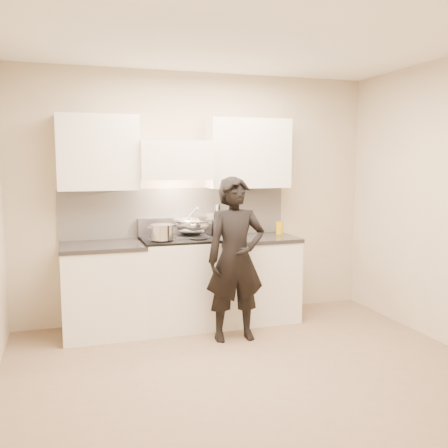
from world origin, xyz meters
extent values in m
plane|color=#826D54|center=(0.00, 0.00, 0.00)|extent=(4.00, 4.00, 0.00)
cube|color=beige|center=(0.00, 1.75, 1.35)|extent=(4.00, 0.04, 2.70)
cube|color=beige|center=(0.00, -1.75, 1.35)|extent=(4.00, 0.04, 2.70)
cube|color=white|center=(0.00, 0.00, 2.69)|extent=(4.00, 3.50, 0.02)
cube|color=beige|center=(-0.25, 1.74, 1.19)|extent=(2.50, 0.02, 0.53)
cube|color=#9897AA|center=(-0.30, 1.70, 1.03)|extent=(0.76, 0.08, 0.20)
cube|color=white|center=(-0.30, 1.55, 1.75)|extent=(0.76, 0.40, 0.40)
cylinder|color=silver|center=(-0.30, 1.37, 1.57)|extent=(0.66, 0.02, 0.02)
cube|color=white|center=(0.53, 1.58, 1.83)|extent=(0.90, 0.33, 0.75)
cube|color=white|center=(-1.08, 1.58, 1.83)|extent=(0.80, 0.33, 0.75)
cube|color=beige|center=(0.13, 1.73, 1.10)|extent=(0.08, 0.01, 0.12)
cube|color=white|center=(-0.30, 1.43, 0.46)|extent=(0.76, 0.65, 0.92)
cube|color=black|center=(-0.30, 1.43, 0.93)|extent=(0.76, 0.65, 0.02)
cube|color=#B2B1B5|center=(-0.14, 1.54, 0.95)|extent=(0.36, 0.34, 0.01)
cylinder|color=silver|center=(-0.30, 1.13, 0.78)|extent=(0.62, 0.02, 0.02)
cylinder|color=black|center=(-0.48, 1.28, 0.95)|extent=(0.18, 0.18, 0.01)
cylinder|color=black|center=(-0.12, 1.28, 0.95)|extent=(0.18, 0.18, 0.01)
cylinder|color=black|center=(-0.48, 1.57, 0.95)|extent=(0.18, 0.18, 0.01)
cylinder|color=black|center=(-0.12, 1.57, 0.95)|extent=(0.18, 0.18, 0.01)
cube|color=white|center=(0.53, 1.43, 0.44)|extent=(0.90, 0.65, 0.88)
cube|color=black|center=(0.53, 1.43, 0.90)|extent=(0.92, 0.67, 0.04)
cube|color=white|center=(-1.08, 1.43, 0.44)|extent=(0.80, 0.65, 0.88)
cube|color=black|center=(-1.08, 1.43, 0.90)|extent=(0.82, 0.67, 0.04)
ellipsoid|color=silver|center=(-0.12, 1.54, 1.06)|extent=(0.38, 0.38, 0.21)
torus|color=silver|center=(-0.12, 1.54, 1.11)|extent=(0.40, 0.40, 0.02)
ellipsoid|color=#C3B08B|center=(-0.12, 1.54, 1.05)|extent=(0.22, 0.22, 0.10)
cylinder|color=white|center=(-0.18, 1.39, 1.18)|extent=(0.12, 0.27, 0.20)
cylinder|color=silver|center=(-0.50, 1.28, 1.04)|extent=(0.29, 0.29, 0.15)
cube|color=silver|center=(-0.63, 1.24, 1.09)|extent=(0.05, 0.04, 0.01)
cube|color=silver|center=(-0.37, 1.32, 1.09)|extent=(0.05, 0.04, 0.01)
cylinder|color=#9897AA|center=(0.17, 1.59, 1.01)|extent=(0.13, 0.13, 0.18)
cylinder|color=black|center=(0.20, 1.59, 1.10)|extent=(0.02, 0.02, 0.33)
cylinder|color=white|center=(0.19, 1.61, 1.10)|extent=(0.02, 0.02, 0.33)
cylinder|color=#9897AA|center=(0.17, 1.61, 1.10)|extent=(0.02, 0.02, 0.33)
cylinder|color=black|center=(0.15, 1.60, 1.10)|extent=(0.02, 0.02, 0.33)
cylinder|color=#9897AA|center=(0.15, 1.58, 1.10)|extent=(0.02, 0.02, 0.33)
cylinder|color=white|center=(0.16, 1.56, 1.10)|extent=(0.02, 0.02, 0.33)
cylinder|color=black|center=(0.18, 1.56, 1.10)|extent=(0.02, 0.02, 0.33)
cylinder|color=#9897AA|center=(0.20, 1.57, 1.10)|extent=(0.02, 0.02, 0.33)
cylinder|color=#C14C16|center=(0.41, 1.58, 0.96)|extent=(0.04, 0.04, 0.07)
cylinder|color=#B93D19|center=(0.41, 1.58, 1.01)|extent=(0.04, 0.04, 0.02)
cylinder|color=#C7980B|center=(0.90, 1.54, 0.99)|extent=(0.08, 0.08, 0.14)
imported|color=black|center=(0.14, 0.87, 0.80)|extent=(0.60, 0.41, 1.59)
camera|label=1|loc=(-1.41, -3.61, 1.73)|focal=40.00mm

